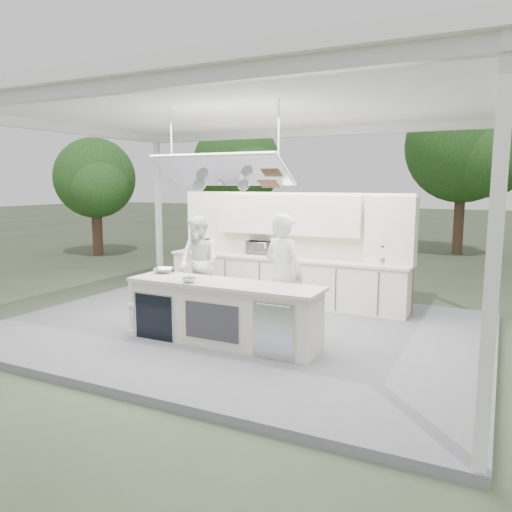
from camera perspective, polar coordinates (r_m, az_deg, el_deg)
The scene contains 12 objects.
ground at distance 8.71m, azimuth -1.82°, elevation -8.75°, with size 90.00×90.00×0.00m, color #444D35.
stage_deck at distance 8.69m, azimuth -1.82°, elevation -8.38°, with size 8.00×6.00×0.12m, color #5D5D62.
tent at distance 8.39m, azimuth -1.97°, elevation 16.22°, with size 8.20×6.20×3.86m.
demo_island at distance 7.70m, azimuth -3.90°, elevation -6.46°, with size 3.10×0.79×0.95m.
back_counter at distance 10.23m, azimuth 3.21°, elevation -2.72°, with size 5.08×0.72×0.95m.
back_wall_unit at distance 10.12m, azimuth 6.05°, elevation 2.71°, with size 5.05×0.48×2.25m.
tree_cluster at distance 17.60m, azimuth 13.14°, elevation 10.52°, with size 19.55×9.40×5.85m.
head_chef at distance 7.87m, azimuth 3.16°, elevation -2.29°, with size 0.72×0.47×1.98m, color white.
sous_chef at distance 9.68m, azimuth -6.57°, elevation -0.78°, with size 0.89×0.69×1.83m, color white.
toaster_oven at distance 10.56m, azimuth 0.35°, elevation 0.99°, with size 0.49×0.33×0.27m, color silver.
bowl_large at distance 8.50m, azimuth -10.50°, elevation -1.62°, with size 0.33×0.33×0.08m, color #B5B8BC.
bowl_small at distance 7.61m, azimuth -7.66°, elevation -2.76°, with size 0.22×0.22×0.07m, color silver.
Camera 1 is at (3.95, -7.33, 2.57)m, focal length 35.00 mm.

